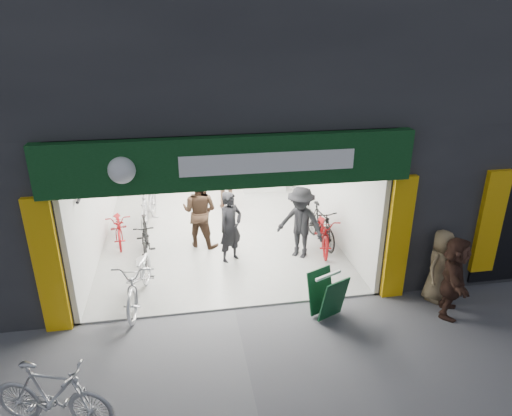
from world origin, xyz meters
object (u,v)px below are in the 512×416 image
object	(u,v)px
bike_right_front	(320,225)
sandwich_board	(327,294)
parked_bike	(53,395)
pedestrian_near	(439,265)
bike_left_front	(140,278)

from	to	relation	value
bike_right_front	sandwich_board	bearing A→B (deg)	-111.87
parked_bike	bike_right_front	bearing A→B (deg)	-29.33
sandwich_board	pedestrian_near	bearing A→B (deg)	-19.49
parked_bike	pedestrian_near	distance (m)	7.17
parked_bike	pedestrian_near	bearing A→B (deg)	-55.15
bike_right_front	parked_bike	bearing A→B (deg)	-144.81
bike_left_front	pedestrian_near	size ratio (longest dim) A/B	1.36
pedestrian_near	sandwich_board	distance (m)	2.40
bike_left_front	parked_bike	world-z (taller)	bike_left_front
pedestrian_near	parked_bike	bearing A→B (deg)	164.28
parked_bike	sandwich_board	world-z (taller)	parked_bike
bike_right_front	parked_bike	size ratio (longest dim) A/B	0.97
bike_left_front	parked_bike	xyz separation A→B (m)	(-0.99, -2.91, -0.02)
bike_left_front	pedestrian_near	xyz separation A→B (m)	(5.89, -0.90, 0.22)
bike_right_front	sandwich_board	xyz separation A→B (m)	(-0.80, -2.98, -0.03)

